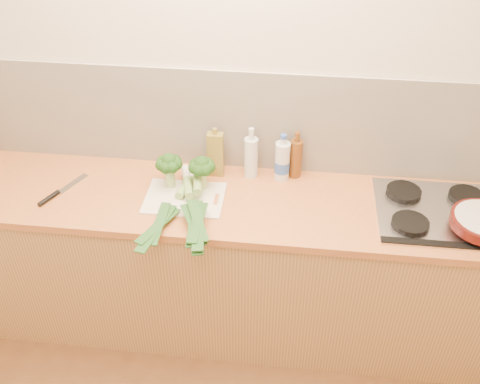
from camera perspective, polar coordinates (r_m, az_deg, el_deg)
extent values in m
plane|color=beige|center=(2.66, -0.82, 10.13)|extent=(3.50, 0.00, 3.50)
cube|color=silver|center=(2.72, -0.82, 7.59)|extent=(3.20, 0.02, 0.54)
cube|color=tan|center=(2.94, -1.44, -7.93)|extent=(3.20, 0.60, 0.86)
cube|color=#C9733B|center=(2.64, -1.59, -1.00)|extent=(3.20, 0.62, 0.04)
cube|color=silver|center=(2.70, 20.41, -2.09)|extent=(0.58, 0.50, 0.01)
cube|color=black|center=(2.52, 21.31, -5.24)|extent=(0.58, 0.04, 0.01)
cylinder|color=black|center=(2.56, 17.70, -3.22)|extent=(0.17, 0.17, 0.03)
cylinder|color=black|center=(2.64, 24.08, -3.58)|extent=(0.17, 0.17, 0.03)
cylinder|color=black|center=(2.74, 17.06, 0.00)|extent=(0.17, 0.17, 0.03)
cylinder|color=black|center=(2.82, 23.02, -0.44)|extent=(0.17, 0.17, 0.03)
cube|color=beige|center=(2.63, -5.92, -0.66)|extent=(0.39, 0.29, 0.01)
cylinder|color=#A8C774|center=(2.68, -7.45, 1.50)|extent=(0.05, 0.05, 0.10)
sphere|color=#16350E|center=(2.63, -7.62, 3.26)|extent=(0.08, 0.08, 0.08)
sphere|color=#16350E|center=(2.63, -6.80, 2.96)|extent=(0.06, 0.06, 0.06)
sphere|color=#16350E|center=(2.65, -6.96, 3.33)|extent=(0.06, 0.06, 0.06)
sphere|color=#16350E|center=(2.66, -7.59, 3.46)|extent=(0.06, 0.06, 0.06)
sphere|color=#16350E|center=(2.65, -8.22, 3.25)|extent=(0.06, 0.06, 0.06)
sphere|color=#16350E|center=(2.63, -8.38, 2.86)|extent=(0.06, 0.06, 0.06)
sphere|color=#16350E|center=(2.61, -7.95, 2.58)|extent=(0.06, 0.06, 0.06)
sphere|color=#16350E|center=(2.60, -7.24, 2.62)|extent=(0.06, 0.06, 0.06)
cylinder|color=#A8C774|center=(2.66, -4.03, 1.28)|extent=(0.04, 0.04, 0.09)
sphere|color=#16350E|center=(2.60, -4.12, 2.98)|extent=(0.08, 0.08, 0.08)
sphere|color=#16350E|center=(2.61, -3.30, 2.68)|extent=(0.06, 0.06, 0.06)
sphere|color=#16350E|center=(2.63, -3.49, 3.05)|extent=(0.06, 0.06, 0.06)
sphere|color=#16350E|center=(2.64, -4.14, 3.18)|extent=(0.06, 0.06, 0.06)
sphere|color=#16350E|center=(2.63, -4.76, 2.97)|extent=(0.06, 0.06, 0.06)
sphere|color=#16350E|center=(2.60, -4.89, 2.58)|extent=(0.06, 0.06, 0.06)
sphere|color=#16350E|center=(2.58, -4.42, 2.29)|extent=(0.06, 0.06, 0.06)
sphere|color=#16350E|center=(2.58, -3.71, 2.34)|extent=(0.06, 0.06, 0.06)
cylinder|color=white|center=(2.75, -4.82, 2.05)|extent=(0.06, 0.13, 0.04)
cylinder|color=#82AF57|center=(2.65, -5.91, 0.49)|extent=(0.07, 0.16, 0.04)
cube|color=#1E4719|center=(2.44, -8.71, -3.53)|extent=(0.15, 0.29, 0.02)
cube|color=#1E4719|center=(2.43, -8.91, -3.79)|extent=(0.12, 0.34, 0.01)
cube|color=#1E4719|center=(2.45, -8.61, -3.32)|extent=(0.05, 0.28, 0.02)
cylinder|color=white|center=(2.72, -5.77, 1.95)|extent=(0.07, 0.12, 0.04)
cylinder|color=#82AF57|center=(2.62, -5.56, 0.44)|extent=(0.08, 0.15, 0.04)
cube|color=#1E4719|center=(2.39, -4.97, -3.66)|extent=(0.07, 0.30, 0.02)
cube|color=#1E4719|center=(2.37, -4.93, -3.93)|extent=(0.14, 0.34, 0.01)
cube|color=#1E4719|center=(2.40, -5.00, -3.43)|extent=(0.17, 0.27, 0.02)
cylinder|color=white|center=(2.70, -4.55, 2.27)|extent=(0.06, 0.11, 0.04)
cylinder|color=#82AF57|center=(2.61, -4.55, 0.81)|extent=(0.07, 0.14, 0.04)
cube|color=#1E4719|center=(2.38, -4.54, -3.22)|extent=(0.05, 0.30, 0.02)
cube|color=#1E4719|center=(2.37, -4.55, -3.50)|extent=(0.11, 0.34, 0.01)
cube|color=#1E4719|center=(2.39, -4.55, -3.00)|extent=(0.15, 0.28, 0.02)
cube|color=silver|center=(2.85, -17.38, 0.86)|extent=(0.11, 0.19, 0.00)
cylinder|color=black|center=(2.77, -19.71, -0.62)|extent=(0.07, 0.12, 0.02)
cube|color=olive|center=(2.73, -2.62, 4.02)|extent=(0.08, 0.05, 0.24)
cylinder|color=olive|center=(2.66, -2.70, 6.48)|extent=(0.02, 0.02, 0.03)
cylinder|color=silver|center=(2.72, 1.18, 3.68)|extent=(0.07, 0.07, 0.22)
cylinder|color=silver|center=(2.65, 1.22, 6.22)|extent=(0.03, 0.03, 0.06)
cylinder|color=#613612|center=(2.74, 5.95, 3.56)|extent=(0.06, 0.06, 0.21)
cylinder|color=#613612|center=(2.67, 6.13, 5.88)|extent=(0.03, 0.03, 0.05)
cylinder|color=silver|center=(2.71, 4.53, 3.31)|extent=(0.08, 0.08, 0.21)
cylinder|color=silver|center=(2.65, 4.65, 5.44)|extent=(0.03, 0.03, 0.03)
cylinder|color=blue|center=(2.73, 4.49, 2.76)|extent=(0.08, 0.08, 0.06)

